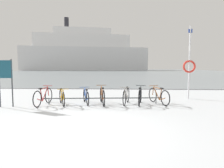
{
  "coord_description": "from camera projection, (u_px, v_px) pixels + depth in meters",
  "views": [
    {
      "loc": [
        1.25,
        -5.28,
        1.72
      ],
      "look_at": [
        0.71,
        4.9,
        0.83
      ],
      "focal_mm": 32.32,
      "sensor_mm": 36.0,
      "label": 1
    }
  ],
  "objects": [
    {
      "name": "bicycle_0",
      "position": [
        43.0,
        97.0,
        8.98
      ],
      "size": [
        0.46,
        1.76,
        0.84
      ],
      "color": "black",
      "rests_on": "ground"
    },
    {
      "name": "bicycle_5",
      "position": [
        140.0,
        96.0,
        9.12
      ],
      "size": [
        0.46,
        1.7,
        0.84
      ],
      "color": "black",
      "rests_on": "ground"
    },
    {
      "name": "bicycle_1",
      "position": [
        62.0,
        97.0,
        9.0
      ],
      "size": [
        0.75,
        1.52,
        0.77
      ],
      "color": "black",
      "rests_on": "ground"
    },
    {
      "name": "bike_rack",
      "position": [
        103.0,
        98.0,
        9.18
      ],
      "size": [
        5.42,
        0.55,
        0.31
      ],
      "color": "#4C5156",
      "rests_on": "ground"
    },
    {
      "name": "ferry_ship",
      "position": [
        85.0,
        53.0,
        91.41
      ],
      "size": [
        56.4,
        23.54,
        23.21
      ],
      "color": "silver",
      "rests_on": "ground"
    },
    {
      "name": "bicycle_2",
      "position": [
        86.0,
        97.0,
        9.27
      ],
      "size": [
        0.64,
        1.58,
        0.74
      ],
      "color": "black",
      "rests_on": "ground"
    },
    {
      "name": "rescue_post",
      "position": [
        189.0,
        64.0,
        10.62
      ],
      "size": [
        0.67,
        0.1,
        3.82
      ],
      "color": "silver",
      "rests_on": "ground"
    },
    {
      "name": "bicycle_3",
      "position": [
        102.0,
        96.0,
        9.14
      ],
      "size": [
        0.53,
        1.79,
        0.85
      ],
      "color": "black",
      "rests_on": "ground"
    },
    {
      "name": "ground",
      "position": [
        118.0,
        72.0,
        59.09
      ],
      "size": [
        80.0,
        132.0,
        0.08
      ],
      "color": "silver"
    },
    {
      "name": "info_sign",
      "position": [
        5.0,
        75.0,
        8.5
      ],
      "size": [
        0.54,
        0.18,
        2.03
      ],
      "color": "#33383D",
      "rests_on": "ground"
    },
    {
      "name": "bicycle_4",
      "position": [
        126.0,
        96.0,
        9.22
      ],
      "size": [
        0.47,
        1.63,
        0.82
      ],
      "color": "black",
      "rests_on": "ground"
    },
    {
      "name": "bicycle_6",
      "position": [
        159.0,
        96.0,
        9.28
      ],
      "size": [
        0.75,
        1.62,
        0.82
      ],
      "color": "black",
      "rests_on": "ground"
    }
  ]
}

